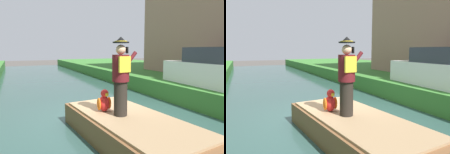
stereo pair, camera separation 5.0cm
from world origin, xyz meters
The scene contains 6 objects.
ground_plane centered at (0.00, 0.00, 0.00)m, with size 80.00×80.00×0.00m, color #4C4742.
canal_water centered at (0.00, 0.00, 0.05)m, with size 6.61×48.00×0.10m, color #2D4C47.
boat centered at (0.00, -1.79, 0.40)m, with size 2.16×4.34×0.61m.
person_pirate centered at (-0.16, -1.63, 1.64)m, with size 0.61×0.42×1.85m.
parrot_plush centered at (-0.39, -1.16, 0.95)m, with size 0.36×0.35×0.57m.
parked_car_white centered at (4.69, -0.18, 1.49)m, with size 1.99×4.11×1.50m.
Camera 2 is at (-2.38, -5.91, 2.27)m, focal length 33.41 mm.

